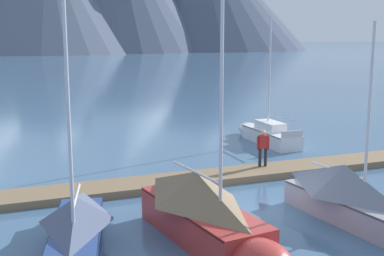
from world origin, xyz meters
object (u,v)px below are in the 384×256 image
at_px(sailboat_mid_dock_port, 207,212).
at_px(person_on_dock, 263,146).
at_px(sailboat_second_berth, 76,229).
at_px(sailboat_far_berth, 266,133).
at_px(sailboat_mid_dock_starboard, 356,197).

height_order(sailboat_mid_dock_port, person_on_dock, sailboat_mid_dock_port).
height_order(sailboat_second_berth, sailboat_far_berth, sailboat_second_berth).
relative_size(sailboat_second_berth, person_on_dock, 4.71).
height_order(sailboat_mid_dock_port, sailboat_far_berth, sailboat_mid_dock_port).
xyz_separation_m(sailboat_second_berth, person_on_dock, (9.35, 5.69, 0.54)).
bearing_deg(sailboat_second_berth, sailboat_far_berth, 41.94).
xyz_separation_m(sailboat_second_berth, sailboat_far_berth, (12.89, 11.58, -0.19)).
distance_m(sailboat_second_berth, sailboat_mid_dock_starboard, 9.22).
distance_m(sailboat_mid_dock_port, person_on_dock, 8.49).
xyz_separation_m(sailboat_mid_dock_starboard, person_on_dock, (0.18, 6.64, 0.40)).
distance_m(sailboat_mid_dock_port, sailboat_far_berth, 15.30).
bearing_deg(sailboat_mid_dock_port, sailboat_far_berth, 53.56).
height_order(sailboat_mid_dock_port, sailboat_mid_dock_starboard, sailboat_mid_dock_port).
bearing_deg(sailboat_mid_dock_starboard, sailboat_second_berth, 174.12).
bearing_deg(person_on_dock, sailboat_far_berth, 59.03).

